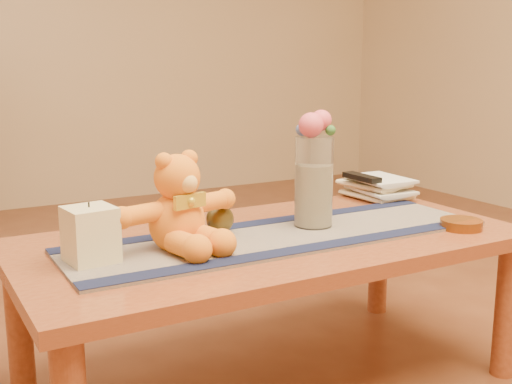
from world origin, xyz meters
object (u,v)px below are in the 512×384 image
teddy_bear (177,202)px  pillar_candle (90,234)px  bronze_ball (220,219)px  tv_remote (362,177)px  amber_dish (461,224)px  glass_vase (314,182)px  book_bottom (359,198)px

teddy_bear → pillar_candle: bearing=170.2°
bronze_ball → tv_remote: size_ratio=0.49×
teddy_bear → bronze_ball: size_ratio=4.43×
teddy_bear → bronze_ball: teddy_bear is taller
pillar_candle → teddy_bear: bearing=2.9°
bronze_ball → tv_remote: tv_remote is taller
amber_dish → bronze_ball: bearing=156.3°
teddy_bear → amber_dish: bearing=-27.5°
bronze_ball → tv_remote: bearing=14.0°
pillar_candle → bronze_ball: pillar_candle is taller
teddy_bear → bronze_ball: 0.19m
teddy_bear → amber_dish: (0.80, -0.21, -0.11)m
glass_vase → book_bottom: bearing=33.1°
glass_vase → amber_dish: bearing=-30.4°
bronze_ball → tv_remote: (0.62, 0.15, 0.04)m
book_bottom → tv_remote: bearing=-93.0°
glass_vase → pillar_candle: bearing=-178.5°
tv_remote → teddy_bear: bearing=-164.4°
book_bottom → tv_remote: (0.00, -0.01, 0.07)m
teddy_bear → tv_remote: 0.81m
teddy_bear → glass_vase: size_ratio=1.33×
pillar_candle → book_bottom: 1.04m
pillar_candle → book_bottom: (1.01, 0.25, -0.06)m
pillar_candle → glass_vase: 0.66m
pillar_candle → glass_vase: bearing=1.5°
bronze_ball → book_bottom: bronze_ball is taller
amber_dish → tv_remote: bearing=92.5°
pillar_candle → bronze_ball: bearing=11.9°
book_bottom → glass_vase: bearing=-150.4°
glass_vase → bronze_ball: size_ratio=3.33×
pillar_candle → tv_remote: bearing=13.2°
bronze_ball → amber_dish: 0.70m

